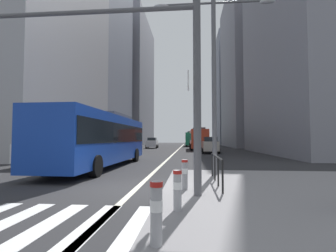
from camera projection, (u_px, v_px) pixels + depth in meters
ground_plane at (174, 154)px, 28.64m from camera, size 160.00×160.00×0.00m
median_island at (314, 195)px, 7.27m from camera, size 9.00×10.00×0.15m
crosswalk_stripes at (44, 227)px, 4.85m from camera, size 5.85×3.20×0.01m
lane_centre_line at (178, 150)px, 38.59m from camera, size 0.20×80.00×0.01m
office_tower_left_mid at (96, 53)px, 47.35m from camera, size 10.35×17.05×36.46m
office_tower_left_far at (127, 83)px, 71.16m from camera, size 12.12×23.81×35.38m
office_tower_right_mid at (259, 70)px, 54.21m from camera, size 13.87×20.89×33.72m
office_tower_right_far at (236, 93)px, 81.13m from camera, size 13.40×24.70×33.22m
city_bus_blue_oncoming at (102, 137)px, 15.16m from camera, size 2.85×11.94×3.40m
sedan_white_oncoming at (47, 150)px, 16.16m from camera, size 2.06×4.31×1.94m
city_bus_red_receding at (198, 138)px, 39.51m from camera, size 2.84×10.84×3.40m
city_bus_red_distant at (192, 138)px, 58.58m from camera, size 2.89×11.60×3.40m
car_oncoming_mid at (152, 143)px, 45.44m from camera, size 2.21×4.57×1.94m
car_receding_near at (210, 145)px, 29.80m from camera, size 2.05×4.58×1.94m
traffic_signal_gantry at (115, 57)px, 7.30m from camera, size 7.09×0.65×6.00m
street_lamp_post at (214, 60)px, 11.19m from camera, size 5.50×0.32×8.00m
bollard_front at (156, 210)px, 3.69m from camera, size 0.20×0.20×0.94m
bollard_left at (177, 188)px, 5.46m from camera, size 0.20×0.20×0.88m
bollard_right at (185, 173)px, 7.73m from camera, size 0.20×0.20×0.92m
pedestrian_railing at (216, 163)px, 8.83m from camera, size 0.06×3.40×0.98m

